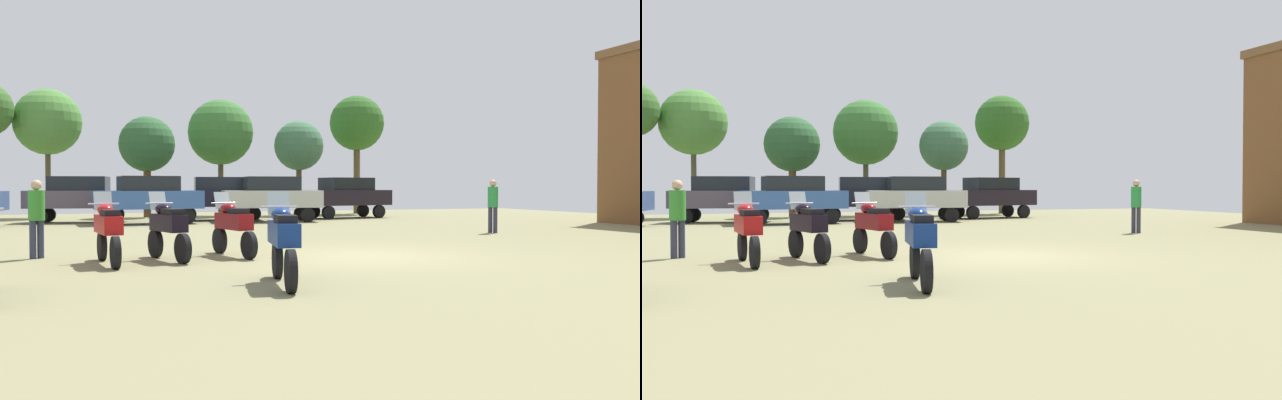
{
  "view_description": "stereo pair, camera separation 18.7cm",
  "coord_description": "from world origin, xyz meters",
  "views": [
    {
      "loc": [
        -5.75,
        -13.33,
        1.59
      ],
      "look_at": [
        0.56,
        4.48,
        1.19
      ],
      "focal_mm": 36.26,
      "sensor_mm": 36.0,
      "label": 1
    },
    {
      "loc": [
        -5.57,
        -13.4,
        1.59
      ],
      "look_at": [
        0.56,
        4.48,
        1.19
      ],
      "focal_mm": 36.26,
      "sensor_mm": 36.0,
      "label": 2
    }
  ],
  "objects": [
    {
      "name": "car_3",
      "position": [
        -3.51,
        14.42,
        1.19
      ],
      "size": [
        4.46,
        2.21,
        2.0
      ],
      "rotation": [
        0.0,
        0.0,
        1.67
      ],
      "color": "black",
      "rests_on": "ground"
    },
    {
      "name": "tree_1",
      "position": [
        -3.07,
        20.53,
        3.7
      ],
      "size": [
        2.81,
        2.81,
        5.13
      ],
      "color": "brown",
      "rests_on": "ground"
    },
    {
      "name": "car_6",
      "position": [
        1.78,
        14.32,
        1.19
      ],
      "size": [
        4.46,
        2.24,
        2.0
      ],
      "rotation": [
        0.0,
        0.0,
        1.47
      ],
      "color": "black",
      "rests_on": "ground"
    },
    {
      "name": "car_5",
      "position": [
        -0.08,
        16.55,
        1.19
      ],
      "size": [
        4.46,
        2.23,
        2.0
      ],
      "rotation": [
        0.0,
        0.0,
        1.47
      ],
      "color": "black",
      "rests_on": "ground"
    },
    {
      "name": "tree_4",
      "position": [
        8.8,
        21.34,
        5.21
      ],
      "size": [
        3.17,
        3.17,
        6.83
      ],
      "color": "brown",
      "rests_on": "ground"
    },
    {
      "name": "person_1",
      "position": [
        6.98,
        5.17,
        1.07
      ],
      "size": [
        0.48,
        0.48,
        1.8
      ],
      "rotation": [
        0.0,
        0.0,
        5.4
      ],
      "color": "#2F2F42",
      "rests_on": "ground"
    },
    {
      "name": "person_2",
      "position": [
        -6.88,
        1.92,
        1.02
      ],
      "size": [
        0.46,
        0.46,
        1.71
      ],
      "rotation": [
        0.0,
        0.0,
        0.5
      ],
      "color": "#2E334A",
      "rests_on": "ground"
    },
    {
      "name": "ground_plane",
      "position": [
        0.0,
        0.0,
        0.01
      ],
      "size": [
        44.0,
        52.0,
        0.02
      ],
      "color": "#807C54"
    },
    {
      "name": "motorcycle_3",
      "position": [
        -5.44,
        0.28,
        0.74
      ],
      "size": [
        0.66,
        2.23,
        1.46
      ],
      "rotation": [
        0.0,
        0.0,
        0.14
      ],
      "color": "black",
      "rests_on": "ground"
    },
    {
      "name": "tree_6",
      "position": [
        -7.79,
        21.6,
        4.79
      ],
      "size": [
        3.28,
        3.28,
        6.43
      ],
      "color": "brown",
      "rests_on": "ground"
    },
    {
      "name": "tree_2",
      "position": [
        4.94,
        20.31,
        3.78
      ],
      "size": [
        2.7,
        2.7,
        5.15
      ],
      "color": "brown",
      "rests_on": "ground"
    },
    {
      "name": "car_2",
      "position": [
        -6.25,
        16.49,
        1.19
      ],
      "size": [
        4.54,
        2.5,
        2.0
      ],
      "rotation": [
        0.0,
        0.0,
        1.4
      ],
      "color": "black",
      "rests_on": "ground"
    },
    {
      "name": "motorcycle_2",
      "position": [
        -4.23,
        0.59,
        0.73
      ],
      "size": [
        0.8,
        2.02,
        1.46
      ],
      "rotation": [
        0.0,
        0.0,
        0.29
      ],
      "color": "black",
      "rests_on": "ground"
    },
    {
      "name": "motorcycle_11",
      "position": [
        -2.88,
        -3.49,
        0.75
      ],
      "size": [
        0.66,
        2.21,
        1.48
      ],
      "rotation": [
        0.0,
        0.0,
        -0.15
      ],
      "color": "black",
      "rests_on": "ground"
    },
    {
      "name": "car_1",
      "position": [
        6.19,
        16.43,
        1.19
      ],
      "size": [
        4.55,
        2.54,
        2.0
      ],
      "rotation": [
        0.0,
        0.0,
        1.75
      ],
      "color": "black",
      "rests_on": "ground"
    },
    {
      "name": "tree_8",
      "position": [
        0.81,
        21.18,
        4.48
      ],
      "size": [
        3.5,
        3.5,
        6.22
      ],
      "color": "#4D482F",
      "rests_on": "ground"
    },
    {
      "name": "motorcycle_10",
      "position": [
        -2.75,
        0.99,
        0.73
      ],
      "size": [
        0.75,
        2.1,
        1.44
      ],
      "rotation": [
        0.0,
        0.0,
        0.24
      ],
      "color": "black",
      "rests_on": "ground"
    }
  ]
}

